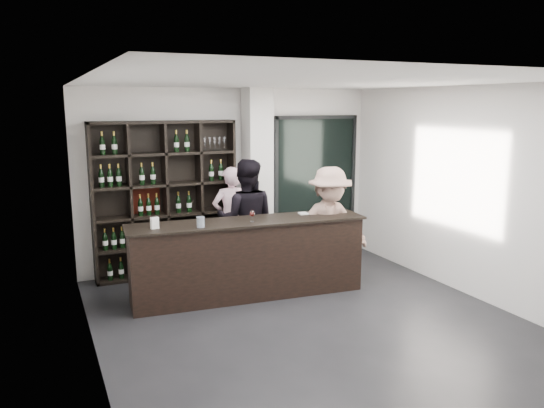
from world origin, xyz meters
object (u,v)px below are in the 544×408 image
taster_pink (231,219)px  taster_black (246,220)px  tasting_counter (248,258)px  wine_shelf (166,199)px  customer (329,227)px

taster_pink → taster_black: bearing=92.8°
tasting_counter → taster_pink: 1.31m
taster_pink → taster_black: (0.05, -0.55, 0.09)m
wine_shelf → taster_black: (1.05, -0.72, -0.28)m
wine_shelf → taster_pink: 1.08m
wine_shelf → customer: (2.03, -1.52, -0.32)m
wine_shelf → customer: 2.56m
taster_pink → customer: bearing=125.0°
tasting_counter → taster_black: bearing=75.5°
wine_shelf → taster_pink: bearing=-9.4°
wine_shelf → taster_black: wine_shelf is taller
taster_black → customer: size_ratio=1.04×
wine_shelf → customer: bearing=-36.7°
wine_shelf → customer: size_ratio=1.36×
tasting_counter → taster_pink: taster_pink is taller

